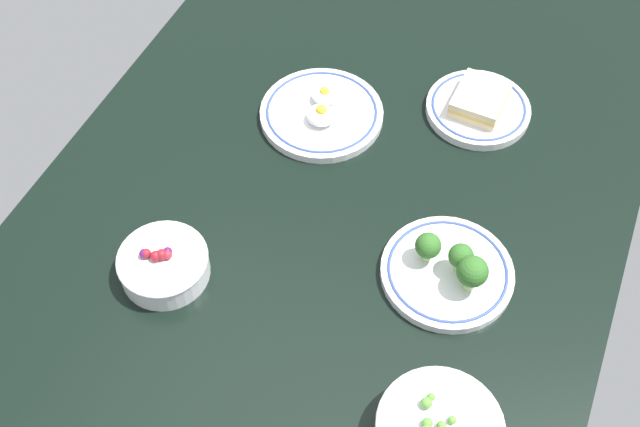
# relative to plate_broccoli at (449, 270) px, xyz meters

# --- Properties ---
(dining_table) EXTENTS (1.52, 0.93, 0.04)m
(dining_table) POSITION_rel_plate_broccoli_xyz_m (-0.02, -0.22, -0.04)
(dining_table) COLOR black
(dining_table) RESTS_ON ground
(plate_broccoli) EXTENTS (0.20, 0.20, 0.08)m
(plate_broccoli) POSITION_rel_plate_broccoli_xyz_m (0.00, 0.00, 0.00)
(plate_broccoli) COLOR silver
(plate_broccoli) RESTS_ON dining_table
(plate_eggs) EXTENTS (0.22, 0.22, 0.05)m
(plate_eggs) POSITION_rel_plate_broccoli_xyz_m (-0.23, -0.30, -0.01)
(plate_eggs) COLOR silver
(plate_eggs) RESTS_ON dining_table
(bowl_berries) EXTENTS (0.14, 0.14, 0.06)m
(bowl_berries) POSITION_rel_plate_broccoli_xyz_m (0.16, -0.39, 0.00)
(bowl_berries) COLOR silver
(bowl_berries) RESTS_ON dining_table
(plate_sandwich) EXTENTS (0.18, 0.18, 0.05)m
(plate_sandwich) POSITION_rel_plate_broccoli_xyz_m (-0.35, -0.06, -0.00)
(plate_sandwich) COLOR silver
(plate_sandwich) RESTS_ON dining_table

